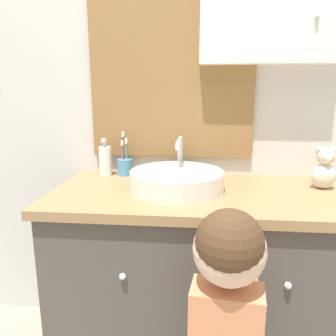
% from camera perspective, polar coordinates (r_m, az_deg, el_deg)
% --- Properties ---
extents(wall_back, '(3.20, 0.18, 2.50)m').
position_cam_1_polar(wall_back, '(1.55, 7.14, 17.15)').
color(wall_back, silver).
rests_on(wall_back, ground_plane).
extents(vanity_counter, '(1.19, 0.57, 0.79)m').
position_cam_1_polar(vanity_counter, '(1.46, 5.92, -18.90)').
color(vanity_counter, '#4C4742').
rests_on(vanity_counter, ground_plane).
extents(sink_basin, '(0.37, 0.42, 0.19)m').
position_cam_1_polar(sink_basin, '(1.30, 1.63, -1.95)').
color(sink_basin, white).
rests_on(sink_basin, vanity_counter).
extents(toothbrush_holder, '(0.07, 0.07, 0.20)m').
position_cam_1_polar(toothbrush_holder, '(1.53, -7.51, 0.44)').
color(toothbrush_holder, '#4C93C6').
rests_on(toothbrush_holder, vanity_counter).
extents(soap_dispenser, '(0.06, 0.06, 0.17)m').
position_cam_1_polar(soap_dispenser, '(1.53, -10.85, 1.32)').
color(soap_dispenser, white).
rests_on(soap_dispenser, vanity_counter).
extents(child_figure, '(0.23, 0.42, 0.89)m').
position_cam_1_polar(child_figure, '(0.98, 10.18, -24.18)').
color(child_figure, slate).
rests_on(child_figure, ground_plane).
extents(teddy_bear, '(0.09, 0.08, 0.17)m').
position_cam_1_polar(teddy_bear, '(1.44, 25.57, -0.11)').
color(teddy_bear, beige).
rests_on(teddy_bear, vanity_counter).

